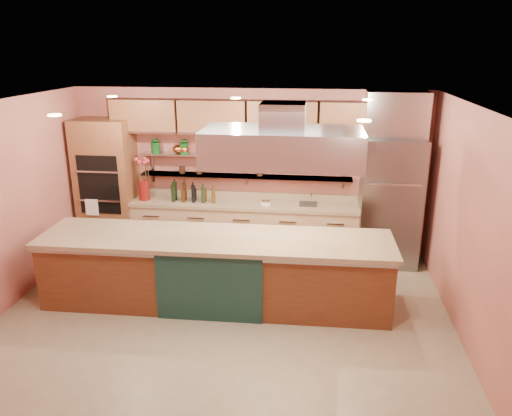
# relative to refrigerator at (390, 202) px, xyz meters

# --- Properties ---
(floor) EXTENTS (6.00, 5.00, 0.02)m
(floor) POSITION_rel_refrigerator_xyz_m (-2.35, -2.14, -1.06)
(floor) COLOR gray
(floor) RESTS_ON ground
(ceiling) EXTENTS (6.00, 5.00, 0.02)m
(ceiling) POSITION_rel_refrigerator_xyz_m (-2.35, -2.14, 1.75)
(ceiling) COLOR black
(ceiling) RESTS_ON wall_back
(wall_back) EXTENTS (6.00, 0.04, 2.80)m
(wall_back) POSITION_rel_refrigerator_xyz_m (-2.35, 0.36, 0.35)
(wall_back) COLOR #B96557
(wall_back) RESTS_ON floor
(wall_front) EXTENTS (6.00, 0.04, 2.80)m
(wall_front) POSITION_rel_refrigerator_xyz_m (-2.35, -4.64, 0.35)
(wall_front) COLOR #B96557
(wall_front) RESTS_ON floor
(wall_right) EXTENTS (0.04, 5.00, 2.80)m
(wall_right) POSITION_rel_refrigerator_xyz_m (0.65, -2.14, 0.35)
(wall_right) COLOR #B96557
(wall_right) RESTS_ON floor
(oven_stack) EXTENTS (0.95, 0.64, 2.30)m
(oven_stack) POSITION_rel_refrigerator_xyz_m (-4.80, 0.04, 0.10)
(oven_stack) COLOR brown
(oven_stack) RESTS_ON floor
(refrigerator) EXTENTS (0.95, 0.72, 2.10)m
(refrigerator) POSITION_rel_refrigerator_xyz_m (0.00, 0.00, 0.00)
(refrigerator) COLOR slate
(refrigerator) RESTS_ON floor
(back_counter) EXTENTS (3.84, 0.64, 0.93)m
(back_counter) POSITION_rel_refrigerator_xyz_m (-2.40, 0.06, -0.58)
(back_counter) COLOR tan
(back_counter) RESTS_ON floor
(wall_shelf_lower) EXTENTS (3.60, 0.26, 0.03)m
(wall_shelf_lower) POSITION_rel_refrigerator_xyz_m (-2.40, 0.23, 0.30)
(wall_shelf_lower) COLOR #ADB0B5
(wall_shelf_lower) RESTS_ON wall_back
(wall_shelf_upper) EXTENTS (3.60, 0.26, 0.03)m
(wall_shelf_upper) POSITION_rel_refrigerator_xyz_m (-2.40, 0.23, 0.65)
(wall_shelf_upper) COLOR #ADB0B5
(wall_shelf_upper) RESTS_ON wall_back
(upper_cabinets) EXTENTS (4.60, 0.36, 0.55)m
(upper_cabinets) POSITION_rel_refrigerator_xyz_m (-2.35, 0.18, 1.30)
(upper_cabinets) COLOR brown
(upper_cabinets) RESTS_ON wall_back
(range_hood) EXTENTS (2.00, 1.00, 0.45)m
(range_hood) POSITION_rel_refrigerator_xyz_m (-1.63, -1.71, 1.20)
(range_hood) COLOR #ADB0B5
(range_hood) RESTS_ON ceiling
(ceiling_downlights) EXTENTS (4.00, 2.80, 0.02)m
(ceiling_downlights) POSITION_rel_refrigerator_xyz_m (-2.35, -1.94, 1.72)
(ceiling_downlights) COLOR #FFE5A5
(ceiling_downlights) RESTS_ON ceiling
(island) EXTENTS (4.75, 1.12, 0.99)m
(island) POSITION_rel_refrigerator_xyz_m (-2.53, -1.71, -0.56)
(island) COLOR brown
(island) RESTS_ON floor
(flower_vase) EXTENTS (0.22, 0.22, 0.34)m
(flower_vase) POSITION_rel_refrigerator_xyz_m (-4.13, 0.01, 0.05)
(flower_vase) COLOR maroon
(flower_vase) RESTS_ON back_counter
(oil_bottle_cluster) EXTENTS (0.82, 0.24, 0.26)m
(oil_bottle_cluster) POSITION_rel_refrigerator_xyz_m (-3.25, 0.01, 0.01)
(oil_bottle_cluster) COLOR black
(oil_bottle_cluster) RESTS_ON back_counter
(kitchen_scale) EXTENTS (0.17, 0.15, 0.08)m
(kitchen_scale) POSITION_rel_refrigerator_xyz_m (-2.02, 0.01, -0.08)
(kitchen_scale) COLOR white
(kitchen_scale) RESTS_ON back_counter
(bar_faucet) EXTENTS (0.03, 0.03, 0.22)m
(bar_faucet) POSITION_rel_refrigerator_xyz_m (-1.26, 0.11, -0.01)
(bar_faucet) COLOR white
(bar_faucet) RESTS_ON back_counter
(copper_kettle) EXTENTS (0.23, 0.23, 0.15)m
(copper_kettle) POSITION_rel_refrigerator_xyz_m (-3.55, 0.23, 0.74)
(copper_kettle) COLOR #CA692E
(copper_kettle) RESTS_ON wall_shelf_upper
(green_canister) EXTENTS (0.15, 0.15, 0.17)m
(green_canister) POSITION_rel_refrigerator_xyz_m (-2.83, 0.23, 0.75)
(green_canister) COLOR #0E4114
(green_canister) RESTS_ON wall_shelf_upper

